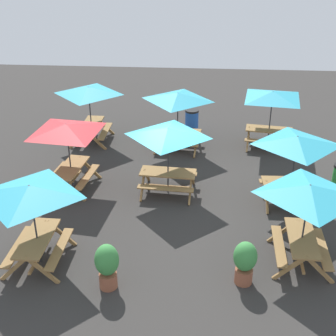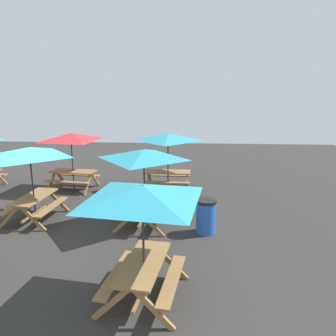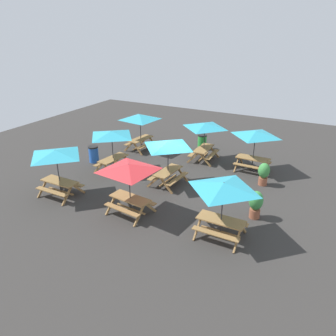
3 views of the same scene
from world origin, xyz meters
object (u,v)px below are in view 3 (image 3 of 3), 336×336
at_px(picnic_table_2, 140,120).
at_px(potted_plant_1, 256,203).
at_px(picnic_table_7, 255,136).
at_px(picnic_table_0, 168,147).
at_px(picnic_table_1, 56,156).
at_px(picnic_table_6, 205,128).
at_px(picnic_table_5, 223,190).
at_px(picnic_table_3, 112,137).
at_px(trash_bin_blue, 94,154).
at_px(picnic_table_4, 129,171).
at_px(trash_bin_green, 202,142).
at_px(potted_plant_0, 264,173).

xyz_separation_m(picnic_table_2, potted_plant_1, (-8.60, 4.82, -1.31)).
bearing_deg(picnic_table_7, picnic_table_2, 1.91).
relative_size(picnic_table_0, picnic_table_1, 1.00).
bearing_deg(picnic_table_6, picnic_table_2, -89.39).
xyz_separation_m(picnic_table_5, picnic_table_7, (0.52, -6.77, 0.00)).
distance_m(picnic_table_1, picnic_table_3, 3.56).
xyz_separation_m(picnic_table_6, trash_bin_blue, (5.63, 3.27, -1.49)).
height_order(picnic_table_2, potted_plant_1, picnic_table_2).
bearing_deg(picnic_table_4, picnic_table_0, -84.77).
distance_m(picnic_table_3, trash_bin_green, 6.48).
bearing_deg(potted_plant_1, picnic_table_5, 67.38).
relative_size(picnic_table_1, picnic_table_4, 0.83).
distance_m(picnic_table_2, trash_bin_green, 4.25).
bearing_deg(picnic_table_6, potted_plant_0, 64.36).
height_order(picnic_table_1, picnic_table_2, same).
bearing_deg(picnic_table_6, picnic_table_5, 24.72).
distance_m(picnic_table_2, potted_plant_1, 9.95).
bearing_deg(picnic_table_7, trash_bin_blue, 21.62).
bearing_deg(trash_bin_green, potted_plant_1, 127.18).
distance_m(picnic_table_3, picnic_table_5, 7.99).
height_order(picnic_table_2, trash_bin_blue, picnic_table_2).
relative_size(picnic_table_0, picnic_table_5, 1.00).
bearing_deg(picnic_table_1, potted_plant_1, -164.16).
height_order(picnic_table_5, trash_bin_green, picnic_table_5).
bearing_deg(picnic_table_4, picnic_table_6, -86.71).
distance_m(picnic_table_1, potted_plant_1, 9.02).
xyz_separation_m(picnic_table_3, trash_bin_green, (-3.00, -5.55, -1.49)).
bearing_deg(picnic_table_6, picnic_table_3, -47.24).
xyz_separation_m(picnic_table_1, potted_plant_0, (-8.22, -5.59, -1.34)).
relative_size(picnic_table_2, picnic_table_4, 1.00).
xyz_separation_m(picnic_table_3, picnic_table_6, (-3.82, -3.78, 0.00)).
distance_m(picnic_table_0, picnic_table_6, 3.91).
distance_m(picnic_table_6, trash_bin_green, 2.45).
bearing_deg(picnic_table_5, trash_bin_blue, -21.01).
bearing_deg(picnic_table_5, picnic_table_6, -62.30).
height_order(trash_bin_blue, potted_plant_1, potted_plant_1).
relative_size(picnic_table_2, picnic_table_3, 1.20).
bearing_deg(picnic_table_2, picnic_table_5, 56.74).
bearing_deg(potted_plant_0, picnic_table_6, -23.71).
distance_m(picnic_table_5, trash_bin_green, 9.86).
xyz_separation_m(picnic_table_2, potted_plant_0, (-8.20, 1.53, -1.34)).
distance_m(picnic_table_7, trash_bin_green, 4.53).
bearing_deg(picnic_table_1, picnic_table_0, -138.25).
distance_m(picnic_table_1, picnic_table_6, 8.48).
bearing_deg(picnic_table_2, potted_plant_1, 68.56).
bearing_deg(trash_bin_blue, picnic_table_6, -149.85).
distance_m(picnic_table_4, picnic_table_7, 7.74).
relative_size(picnic_table_0, potted_plant_1, 1.90).
relative_size(picnic_table_3, potted_plant_1, 1.90).
bearing_deg(potted_plant_0, picnic_table_4, 51.12).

